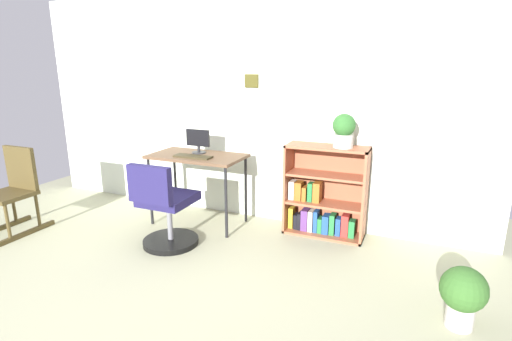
{
  "coord_description": "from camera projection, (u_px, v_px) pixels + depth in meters",
  "views": [
    {
      "loc": [
        1.81,
        -1.67,
        1.62
      ],
      "look_at": [
        0.55,
        1.28,
        0.77
      ],
      "focal_mm": 27.25,
      "sensor_mm": 36.0,
      "label": 1
    }
  ],
  "objects": [
    {
      "name": "bookshelf_low",
      "position": [
        324.0,
        196.0,
        3.85
      ],
      "size": [
        0.78,
        0.3,
        0.9
      ],
      "color": "#9B5538",
      "rests_on": "ground_plane"
    },
    {
      "name": "ground_plane",
      "position": [
        105.0,
        319.0,
        2.59
      ],
      "size": [
        6.24,
        6.24,
        0.0
      ],
      "primitive_type": "plane",
      "color": "#A3A483"
    },
    {
      "name": "office_chair",
      "position": [
        165.0,
        211.0,
        3.55
      ],
      "size": [
        0.52,
        0.55,
        0.82
      ],
      "color": "black",
      "rests_on": "ground_plane"
    },
    {
      "name": "wall_back",
      "position": [
        241.0,
        107.0,
        4.19
      ],
      "size": [
        5.2,
        0.12,
        2.42
      ],
      "color": "silver",
      "rests_on": "ground_plane"
    },
    {
      "name": "potted_plant_on_shelf",
      "position": [
        344.0,
        130.0,
        3.56
      ],
      "size": [
        0.21,
        0.21,
        0.31
      ],
      "color": "#B7B2A8",
      "rests_on": "bookshelf_low"
    },
    {
      "name": "monitor",
      "position": [
        198.0,
        141.0,
        4.06
      ],
      "size": [
        0.27,
        0.15,
        0.25
      ],
      "color": "#262628",
      "rests_on": "desk"
    },
    {
      "name": "desk",
      "position": [
        197.0,
        161.0,
        4.03
      ],
      "size": [
        0.98,
        0.54,
        0.75
      ],
      "color": "brown",
      "rests_on": "ground_plane"
    },
    {
      "name": "rocking_chair",
      "position": [
        14.0,
        189.0,
        3.9
      ],
      "size": [
        0.42,
        0.64,
        0.86
      ],
      "color": "#493C1E",
      "rests_on": "ground_plane"
    },
    {
      "name": "keyboard",
      "position": [
        193.0,
        157.0,
        3.89
      ],
      "size": [
        0.4,
        0.13,
        0.02
      ],
      "primitive_type": "cube",
      "color": "#362E1B",
      "rests_on": "desk"
    },
    {
      "name": "potted_plant_floor",
      "position": [
        463.0,
        293.0,
        2.46
      ],
      "size": [
        0.29,
        0.29,
        0.41
      ],
      "color": "#B7B2A8",
      "rests_on": "ground_plane"
    }
  ]
}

